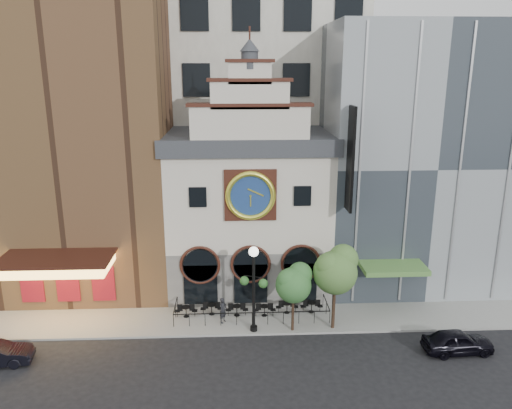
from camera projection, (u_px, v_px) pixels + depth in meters
The scene contains 18 objects.
ground at pixel (253, 336), 32.75m from camera, with size 120.00×120.00×0.00m, color black.
sidewalk at pixel (251, 316), 35.14m from camera, with size 44.00×5.00×0.15m, color gray.
clock_building at pixel (249, 206), 38.47m from camera, with size 12.60×8.78×18.65m.
theater_building at pixel (79, 126), 38.34m from camera, with size 14.00×15.60×25.00m.
retail_building at pixel (409, 155), 40.19m from camera, with size 14.00×14.40×20.00m.
office_tower at pixel (244, 33), 46.58m from camera, with size 20.00×16.00×40.00m, color silver.
cafe_railing at pixel (251, 310), 34.99m from camera, with size 10.60×2.60×0.90m, color black, non-canonical shape.
bistro_0 at pixel (186, 311), 34.82m from camera, with size 1.58×0.68×0.90m.
bistro_1 at pixel (212, 308), 35.16m from camera, with size 1.58×0.68×0.90m.
bistro_2 at pixel (237, 310), 34.98m from camera, with size 1.58×0.68×0.90m.
bistro_3 at pixel (264, 310), 34.97m from camera, with size 1.58×0.68×0.90m.
bistro_4 at pixel (287, 307), 35.38m from camera, with size 1.58×0.68×0.90m.
bistro_5 at pixel (312, 306), 35.49m from camera, with size 1.58×0.68×0.90m.
car_right at pixel (458, 342), 30.71m from camera, with size 1.73×4.29×1.46m, color black.
pedestrian at pixel (223, 310), 33.96m from camera, with size 0.66×0.43×1.81m, color black.
lamppost at pixel (254, 280), 32.15m from camera, with size 1.81×1.07×5.92m.
tree_left at pixel (294, 282), 32.31m from camera, with size 2.43×2.34×4.68m.
tree_right at pixel (336, 269), 32.41m from camera, with size 3.00×2.89×5.77m.
Camera 1 is at (-1.14, -29.17, 17.18)m, focal length 35.00 mm.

